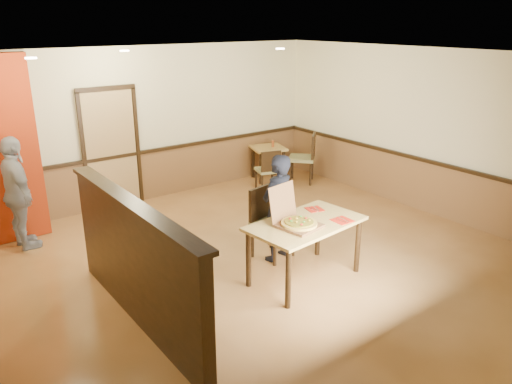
# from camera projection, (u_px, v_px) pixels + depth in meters

# --- Properties ---
(floor) EXTENTS (7.00, 7.00, 0.00)m
(floor) POSITION_uv_depth(u_px,v_px,m) (268.00, 264.00, 6.95)
(floor) COLOR #B98148
(floor) RESTS_ON ground
(ceiling) EXTENTS (7.00, 7.00, 0.00)m
(ceiling) POSITION_uv_depth(u_px,v_px,m) (270.00, 57.00, 6.02)
(ceiling) COLOR black
(ceiling) RESTS_ON wall_back
(wall_back) EXTENTS (7.00, 0.00, 7.00)m
(wall_back) POSITION_uv_depth(u_px,v_px,m) (151.00, 124.00, 9.13)
(wall_back) COLOR beige
(wall_back) RESTS_ON floor
(wall_right) EXTENTS (0.00, 7.00, 7.00)m
(wall_right) POSITION_uv_depth(u_px,v_px,m) (430.00, 133.00, 8.47)
(wall_right) COLOR beige
(wall_right) RESTS_ON floor
(wainscot_back) EXTENTS (7.00, 0.04, 0.90)m
(wainscot_back) POSITION_uv_depth(u_px,v_px,m) (155.00, 174.00, 9.42)
(wainscot_back) COLOR brown
(wainscot_back) RESTS_ON floor
(chair_rail_back) EXTENTS (7.00, 0.06, 0.06)m
(chair_rail_back) POSITION_uv_depth(u_px,v_px,m) (154.00, 150.00, 9.25)
(chair_rail_back) COLOR black
(chair_rail_back) RESTS_ON wall_back
(wainscot_right) EXTENTS (0.04, 7.00, 0.90)m
(wainscot_right) POSITION_uv_depth(u_px,v_px,m) (423.00, 186.00, 8.77)
(wainscot_right) COLOR brown
(wainscot_right) RESTS_ON floor
(chair_rail_right) EXTENTS (0.06, 7.00, 0.06)m
(chair_rail_right) POSITION_uv_depth(u_px,v_px,m) (425.00, 160.00, 8.60)
(chair_rail_right) COLOR black
(chair_rail_right) RESTS_ON wall_right
(back_door) EXTENTS (0.90, 0.06, 2.10)m
(back_door) POSITION_uv_depth(u_px,v_px,m) (111.00, 150.00, 8.76)
(back_door) COLOR tan
(back_door) RESTS_ON wall_back
(booth_partition) EXTENTS (0.20, 3.10, 1.44)m
(booth_partition) POSITION_uv_depth(u_px,v_px,m) (136.00, 262.00, 5.42)
(booth_partition) COLOR black
(booth_partition) RESTS_ON floor
(spot_a) EXTENTS (0.14, 0.14, 0.02)m
(spot_a) POSITION_uv_depth(u_px,v_px,m) (31.00, 58.00, 6.09)
(spot_a) COLOR beige
(spot_a) RESTS_ON ceiling
(spot_b) EXTENTS (0.14, 0.14, 0.02)m
(spot_b) POSITION_uv_depth(u_px,v_px,m) (124.00, 51.00, 7.46)
(spot_b) COLOR beige
(spot_b) RESTS_ON ceiling
(spot_c) EXTENTS (0.14, 0.14, 0.02)m
(spot_c) POSITION_uv_depth(u_px,v_px,m) (280.00, 49.00, 7.96)
(spot_c) COLOR beige
(spot_c) RESTS_ON ceiling
(main_table) EXTENTS (1.57, 1.00, 0.80)m
(main_table) POSITION_uv_depth(u_px,v_px,m) (305.00, 230.00, 6.35)
(main_table) COLOR #D8B05B
(main_table) RESTS_ON floor
(diner_chair) EXTENTS (0.59, 0.59, 1.01)m
(diner_chair) POSITION_uv_depth(u_px,v_px,m) (269.00, 219.00, 7.05)
(diner_chair) COLOR olive
(diner_chair) RESTS_ON floor
(side_chair_left) EXTENTS (0.52, 0.52, 0.84)m
(side_chair_left) POSITION_uv_depth(u_px,v_px,m) (269.00, 169.00, 9.73)
(side_chair_left) COLOR olive
(side_chair_left) RESTS_ON floor
(side_chair_right) EXTENTS (0.72, 0.72, 1.03)m
(side_chair_right) POSITION_uv_depth(u_px,v_px,m) (305.00, 156.00, 10.25)
(side_chair_right) COLOR olive
(side_chair_right) RESTS_ON floor
(side_table) EXTENTS (0.82, 0.82, 0.70)m
(side_table) POSITION_uv_depth(u_px,v_px,m) (268.00, 155.00, 10.43)
(side_table) COLOR #D8B05B
(side_table) RESTS_ON floor
(diner) EXTENTS (0.62, 0.47, 1.53)m
(diner) POSITION_uv_depth(u_px,v_px,m) (277.00, 208.00, 6.88)
(diner) COLOR black
(diner) RESTS_ON floor
(passerby) EXTENTS (0.49, 1.02, 1.69)m
(passerby) POSITION_uv_depth(u_px,v_px,m) (18.00, 194.00, 7.19)
(passerby) COLOR gray
(passerby) RESTS_ON floor
(pizza_box) EXTENTS (0.55, 0.62, 0.49)m
(pizza_box) POSITION_uv_depth(u_px,v_px,m) (296.00, 221.00, 6.17)
(pizza_box) COLOR brown
(pizza_box) RESTS_ON main_table
(pizza) EXTENTS (0.50, 0.50, 0.03)m
(pizza) POSITION_uv_depth(u_px,v_px,m) (299.00, 223.00, 6.14)
(pizza) COLOR gold
(pizza) RESTS_ON pizza_box
(napkin_near) EXTENTS (0.24, 0.24, 0.01)m
(napkin_near) POSITION_uv_depth(u_px,v_px,m) (342.00, 220.00, 6.36)
(napkin_near) COLOR red
(napkin_near) RESTS_ON main_table
(napkin_far) EXTENTS (0.26, 0.26, 0.01)m
(napkin_far) POSITION_uv_depth(u_px,v_px,m) (314.00, 209.00, 6.73)
(napkin_far) COLOR red
(napkin_far) RESTS_ON main_table
(condiment) EXTENTS (0.05, 0.05, 0.14)m
(condiment) POSITION_uv_depth(u_px,v_px,m) (273.00, 144.00, 10.37)
(condiment) COLOR #95441B
(condiment) RESTS_ON side_table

